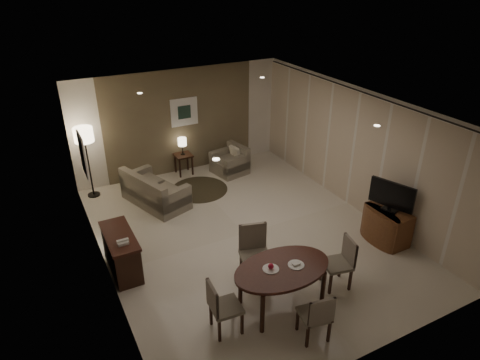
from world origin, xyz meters
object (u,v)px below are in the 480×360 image
chair_far (256,257)px  chair_near (314,314)px  side_table (184,164)px  tv_cabinet (387,225)px  chair_right (337,264)px  dining_table (281,287)px  console_desk (122,253)px  sofa (155,188)px  armchair (230,160)px  chair_left (226,306)px  floor_lamp (88,163)px

chair_far → chair_near: bearing=-69.2°
chair_near → side_table: chair_near is taller
tv_cabinet → side_table: size_ratio=1.65×
chair_near → chair_right: chair_right is taller
dining_table → chair_far: size_ratio=1.56×
dining_table → chair_near: (0.07, -0.77, 0.05)m
console_desk → chair_far: 2.41m
tv_cabinet → chair_near: 3.09m
dining_table → side_table: bearing=86.0°
tv_cabinet → chair_right: (-1.76, -0.60, 0.11)m
chair_far → sofa: (-0.69, 3.45, -0.13)m
console_desk → chair_near: 3.55m
dining_table → armchair: 5.03m
sofa → armchair: size_ratio=2.02×
sofa → armchair: bearing=-92.6°
sofa → chair_left: bearing=157.7°
armchair → side_table: armchair is taller
chair_left → chair_right: 2.10m
floor_lamp → armchair: bearing=-6.5°
chair_left → chair_right: size_ratio=0.99×
console_desk → chair_left: size_ratio=1.34×
dining_table → chair_left: chair_left is taller
console_desk → chair_far: size_ratio=1.16×
chair_near → sofa: bearing=-70.0°
tv_cabinet → armchair: 4.45m
chair_near → chair_far: bearing=-73.9°
console_desk → chair_left: 2.38m
dining_table → chair_near: bearing=-84.5°
chair_far → sofa: chair_far is taller
armchair → side_table: (-1.09, 0.51, -0.09)m
chair_far → armchair: chair_far is taller
console_desk → chair_near: size_ratio=1.40×
chair_far → sofa: bearing=116.4°
console_desk → sofa: size_ratio=0.73×
side_table → tv_cabinet: bearing=-62.4°
console_desk → sofa: bearing=58.4°
tv_cabinet → dining_table: 2.91m
chair_left → dining_table: bearing=-82.8°
chair_right → armchair: (0.37, 4.83, -0.10)m
dining_table → sofa: 4.22m
chair_right → armchair: chair_right is taller
tv_cabinet → side_table: bearing=117.6°
chair_left → side_table: 5.55m
dining_table → chair_right: 1.09m
console_desk → dining_table: dining_table is taller
chair_left → sofa: size_ratio=0.55×
armchair → side_table: 1.21m
console_desk → side_table: (2.41, 3.24, -0.10)m
dining_table → chair_near: chair_near is taller
chair_left → armchair: 5.46m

